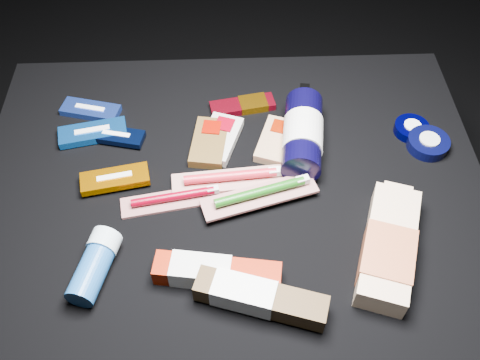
{
  "coord_description": "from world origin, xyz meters",
  "views": [
    {
      "loc": [
        -0.01,
        -0.61,
        1.21
      ],
      "look_at": [
        0.01,
        0.01,
        0.42
      ],
      "focal_mm": 40.0,
      "sensor_mm": 36.0,
      "label": 1
    }
  ],
  "objects_px": {
    "deodorant_stick": "(95,265)",
    "toothpaste_carton_red": "(211,273)",
    "bodywash_bottle": "(388,249)",
    "lotion_bottle": "(303,134)"
  },
  "relations": [
    {
      "from": "deodorant_stick",
      "to": "toothpaste_carton_red",
      "type": "relative_size",
      "value": 0.63
    },
    {
      "from": "bodywash_bottle",
      "to": "toothpaste_carton_red",
      "type": "bearing_deg",
      "value": -155.07
    },
    {
      "from": "lotion_bottle",
      "to": "bodywash_bottle",
      "type": "distance_m",
      "value": 0.28
    },
    {
      "from": "lotion_bottle",
      "to": "bodywash_bottle",
      "type": "relative_size",
      "value": 0.99
    },
    {
      "from": "lotion_bottle",
      "to": "deodorant_stick",
      "type": "bearing_deg",
      "value": -135.87
    },
    {
      "from": "bodywash_bottle",
      "to": "deodorant_stick",
      "type": "relative_size",
      "value": 1.86
    },
    {
      "from": "deodorant_stick",
      "to": "toothpaste_carton_red",
      "type": "distance_m",
      "value": 0.19
    },
    {
      "from": "lotion_bottle",
      "to": "deodorant_stick",
      "type": "relative_size",
      "value": 1.83
    },
    {
      "from": "lotion_bottle",
      "to": "deodorant_stick",
      "type": "xyz_separation_m",
      "value": [
        -0.38,
        -0.27,
        -0.01
      ]
    },
    {
      "from": "lotion_bottle",
      "to": "bodywash_bottle",
      "type": "height_order",
      "value": "lotion_bottle"
    }
  ]
}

